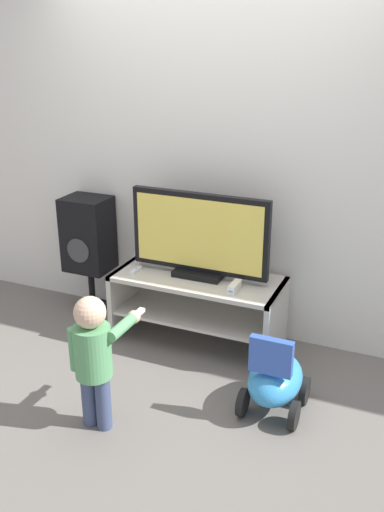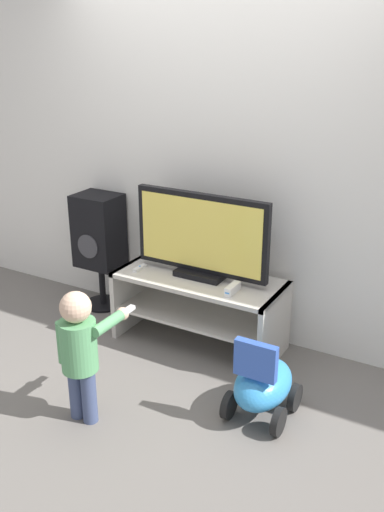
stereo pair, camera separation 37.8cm
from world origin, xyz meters
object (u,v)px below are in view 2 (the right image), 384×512
at_px(television, 201,237).
at_px(game_console, 232,289).
at_px(remote_primary, 140,268).
at_px(speaker_tower, 99,234).
at_px(child, 80,346).
at_px(ride_on_toy, 263,384).

relative_size(television, game_console, 6.18).
xyz_separation_m(game_console, remote_primary, (-0.75, 0.03, -0.02)).
distance_m(remote_primary, speaker_tower, 0.60).
xyz_separation_m(child, ride_on_toy, (0.88, 0.53, -0.27)).
bearing_deg(ride_on_toy, television, 141.65).
bearing_deg(game_console, television, 156.28).
relative_size(child, speaker_tower, 0.86).
height_order(game_console, remote_primary, game_console).
bearing_deg(child, game_console, 64.52).
bearing_deg(child, remote_primary, 106.00).
height_order(remote_primary, child, child).
distance_m(child, ride_on_toy, 1.06).
relative_size(remote_primary, ride_on_toy, 0.24).
height_order(television, ride_on_toy, television).
bearing_deg(speaker_tower, game_console, -11.23).
distance_m(speaker_tower, ride_on_toy, 1.89).
height_order(television, child, television).
bearing_deg(television, game_console, -23.72).
bearing_deg(ride_on_toy, speaker_tower, 157.89).
relative_size(game_console, speaker_tower, 0.17).
bearing_deg(game_console, speaker_tower, 168.77).
bearing_deg(ride_on_toy, child, -148.68).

